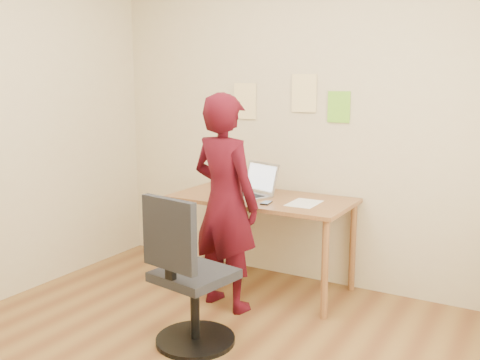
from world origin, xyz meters
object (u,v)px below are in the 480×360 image
Objects in this scene: office_chair at (187,283)px; person at (225,203)px; laptop at (252,189)px; phone at (266,203)px; desk at (262,208)px.

office_chair is 0.75m from person.
laptop is at bearing 107.66° from office_chair.
phone is (0.23, -0.20, -0.05)m from laptop.
person is at bearing -132.88° from phone.
office_chair reaches higher than desk.
office_chair reaches higher than phone.
person reaches higher than desk.
phone is (0.13, -0.18, 0.09)m from desk.
laptop is at bearing -74.11° from person.
laptop is (-0.10, 0.02, 0.14)m from desk.
desk is 0.47m from person.
phone is 0.98m from office_chair.
phone is at bearing -113.94° from person.
office_chair is at bearing -102.32° from phone.
person is (-0.12, 0.64, 0.36)m from office_chair.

